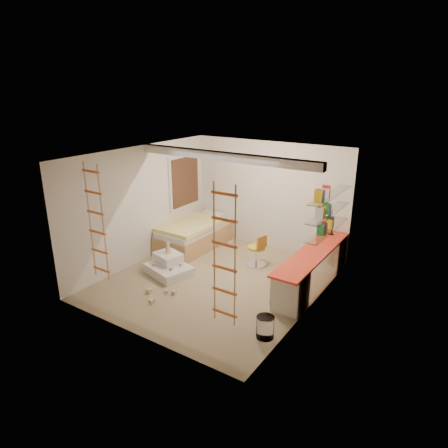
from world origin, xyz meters
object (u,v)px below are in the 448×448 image
Objects in this scene: bed at (194,234)px; swivel_chair at (257,254)px; play_platform at (169,266)px; desk at (312,267)px.

bed is 1.83m from swivel_chair.
swivel_chair is 0.69× the size of play_platform.
bed is 2.69× the size of swivel_chair.
desk is 3.76× the size of swivel_chair.
swivel_chair reaches higher than bed.
play_platform is (0.44, -1.49, -0.17)m from bed.
swivel_chair reaches higher than play_platform.
play_platform is at bearing -135.59° from swivel_chair.
desk reaches higher than swivel_chair.
swivel_chair is at bearing -4.01° from bed.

